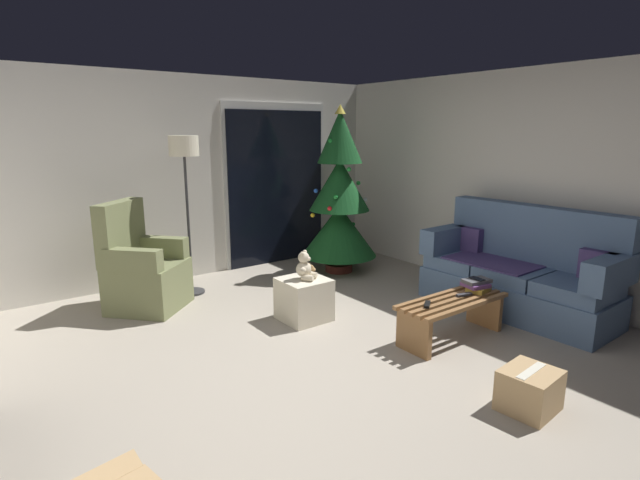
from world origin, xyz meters
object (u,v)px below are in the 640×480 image
object	(u,v)px
floor_lamp	(185,161)
coffee_table	(452,312)
remote_black	(427,304)
christmas_tree	(339,200)
couch	(520,273)
remote_graphite	(464,295)
book_stack	(477,285)
cardboard_box_taped_mid_floor	(529,390)
teddy_bear_honey_by_tree	(311,277)
teddy_bear_cream	(305,267)
ottoman	(304,299)
cell_phone	(477,279)
armchair	(143,271)

from	to	relation	value
floor_lamp	coffee_table	bearing A→B (deg)	-62.15
remote_black	christmas_tree	bearing A→B (deg)	122.53
couch	remote_graphite	world-z (taller)	couch
coffee_table	book_stack	bearing A→B (deg)	1.95
remote_graphite	coffee_table	bearing A→B (deg)	-80.38
remote_graphite	book_stack	size ratio (longest dim) A/B	0.56
floor_lamp	cardboard_box_taped_mid_floor	world-z (taller)	floor_lamp
christmas_tree	floor_lamp	xyz separation A→B (m)	(-1.92, 0.32, 0.56)
couch	cardboard_box_taped_mid_floor	xyz separation A→B (m)	(-1.65, -1.10, -0.26)
remote_graphite	teddy_bear_honey_by_tree	size ratio (longest dim) A/B	0.55
cardboard_box_taped_mid_floor	teddy_bear_cream	bearing A→B (deg)	97.42
ottoman	teddy_bear_honey_by_tree	xyz separation A→B (m)	(0.66, 0.80, -0.09)
cell_phone	teddy_bear_honey_by_tree	xyz separation A→B (m)	(-0.51, 1.94, -0.37)
coffee_table	remote_graphite	world-z (taller)	remote_graphite
floor_lamp	teddy_bear_honey_by_tree	xyz separation A→B (m)	(1.23, -0.64, -1.38)
remote_black	armchair	bearing A→B (deg)	177.59
cell_phone	remote_graphite	bearing A→B (deg)	-167.54
coffee_table	remote_black	size ratio (longest dim) A/B	7.05
remote_black	book_stack	distance (m)	0.67
coffee_table	christmas_tree	xyz separation A→B (m)	(0.55, 2.29, 0.70)
couch	remote_graphite	xyz separation A→B (m)	(-0.99, -0.06, -0.01)
coffee_table	remote_black	distance (m)	0.34
teddy_bear_honey_by_tree	floor_lamp	bearing A→B (deg)	152.61
christmas_tree	teddy_bear_honey_by_tree	size ratio (longest dim) A/B	7.55
coffee_table	christmas_tree	world-z (taller)	christmas_tree
remote_graphite	book_stack	world-z (taller)	book_stack
book_stack	cardboard_box_taped_mid_floor	xyz separation A→B (m)	(-0.87, -1.07, -0.29)
coffee_table	couch	bearing A→B (deg)	2.51
cell_phone	teddy_bear_cream	distance (m)	1.63
remote_graphite	christmas_tree	xyz separation A→B (m)	(0.39, 2.29, 0.56)
christmas_tree	teddy_bear_cream	size ratio (longest dim) A/B	7.55
book_stack	cell_phone	bearing A→B (deg)	65.56
floor_lamp	christmas_tree	bearing A→B (deg)	-9.36
christmas_tree	cell_phone	bearing A→B (deg)	-94.55
book_stack	cardboard_box_taped_mid_floor	bearing A→B (deg)	-129.14
book_stack	armchair	size ratio (longest dim) A/B	0.24
armchair	teddy_bear_cream	size ratio (longest dim) A/B	3.96
remote_graphite	teddy_bear_cream	xyz separation A→B (m)	(-0.95, 1.16, 0.15)
floor_lamp	remote_graphite	bearing A→B (deg)	-59.64
ottoman	floor_lamp	bearing A→B (deg)	111.83
couch	ottoman	distance (m)	2.25
floor_lamp	ottoman	xyz separation A→B (m)	(0.57, -1.43, -1.30)
christmas_tree	couch	bearing A→B (deg)	-75.14
remote_black	remote_graphite	size ratio (longest dim) A/B	1.00
coffee_table	christmas_tree	distance (m)	2.45
book_stack	floor_lamp	size ratio (longest dim) A/B	0.15
remote_black	book_stack	bearing A→B (deg)	52.21
ottoman	cardboard_box_taped_mid_floor	distance (m)	2.24
book_stack	floor_lamp	distance (m)	3.30
couch	cell_phone	xyz separation A→B (m)	(-0.77, -0.03, 0.09)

